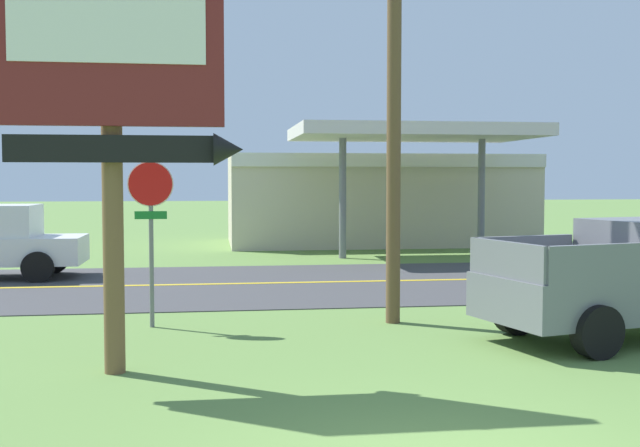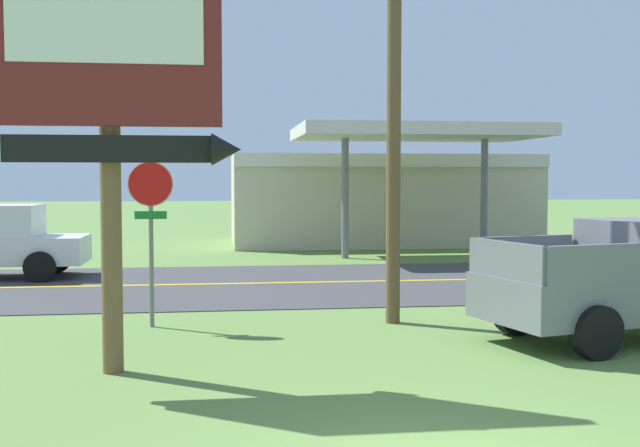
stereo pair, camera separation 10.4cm
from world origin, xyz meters
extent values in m
cube|color=#3D3D3F|center=(0.00, 13.00, 0.01)|extent=(140.00, 8.00, 0.02)
cube|color=gold|center=(0.00, 13.00, 0.02)|extent=(126.00, 0.20, 0.01)
cylinder|color=brown|center=(-3.34, 4.25, 3.01)|extent=(0.28, 0.28, 6.01)
cube|color=maroon|center=(-3.34, 4.07, 4.52)|extent=(3.00, 0.16, 2.38)
cube|color=white|center=(-3.34, 3.98, 4.81)|extent=(2.52, 0.03, 1.33)
cube|color=black|center=(-3.34, 4.07, 3.03)|extent=(2.70, 0.12, 0.36)
cone|color=black|center=(-1.79, 4.07, 3.03)|extent=(0.40, 0.44, 0.44)
cylinder|color=slate|center=(-3.09, 7.53, 1.10)|extent=(0.08, 0.08, 2.20)
cylinder|color=red|center=(-3.09, 7.50, 2.55)|extent=(0.76, 0.03, 0.76)
cylinder|color=white|center=(-3.09, 7.52, 2.55)|extent=(0.80, 0.01, 0.80)
cube|color=#19722D|center=(-3.09, 7.50, 2.00)|extent=(0.56, 0.03, 0.14)
cylinder|color=brown|center=(1.26, 7.37, 4.31)|extent=(0.26, 0.26, 8.61)
cube|color=beige|center=(4.70, 25.09, 1.80)|extent=(12.00, 6.00, 3.60)
cube|color=silver|center=(4.70, 22.04, 3.35)|extent=(12.00, 0.12, 0.50)
cube|color=silver|center=(4.70, 19.09, 4.20)|extent=(8.00, 5.00, 0.40)
cylinder|color=slate|center=(2.30, 19.09, 2.10)|extent=(0.24, 0.24, 4.20)
cylinder|color=slate|center=(7.10, 19.09, 2.10)|extent=(0.24, 0.24, 4.20)
cube|color=slate|center=(4.89, 5.47, 0.76)|extent=(5.52, 3.18, 0.72)
cube|color=slate|center=(3.18, 5.98, 1.40)|extent=(1.92, 0.60, 0.56)
cube|color=slate|center=(3.64, 4.20, 1.40)|extent=(1.92, 0.60, 0.56)
cube|color=slate|center=(2.46, 4.85, 1.40)|extent=(0.58, 1.85, 0.56)
cylinder|color=black|center=(3.08, 6.02, 0.40)|extent=(0.84, 0.47, 0.80)
cylinder|color=black|center=(3.57, 4.12, 0.40)|extent=(0.84, 0.47, 0.80)
cube|color=#28333D|center=(-6.68, 15.00, 1.54)|extent=(0.10, 1.66, 0.71)
cylinder|color=black|center=(-6.41, 15.98, 0.40)|extent=(0.80, 0.28, 0.80)
cylinder|color=black|center=(-6.41, 14.02, 0.40)|extent=(0.80, 0.28, 0.80)
cylinder|color=black|center=(7.36, 10.12, 0.32)|extent=(0.64, 0.24, 0.64)
cylinder|color=black|center=(7.36, 11.88, 0.32)|extent=(0.64, 0.24, 0.64)
camera|label=1|loc=(-2.02, -6.55, 2.63)|focal=43.91mm
camera|label=2|loc=(-1.92, -6.56, 2.63)|focal=43.91mm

